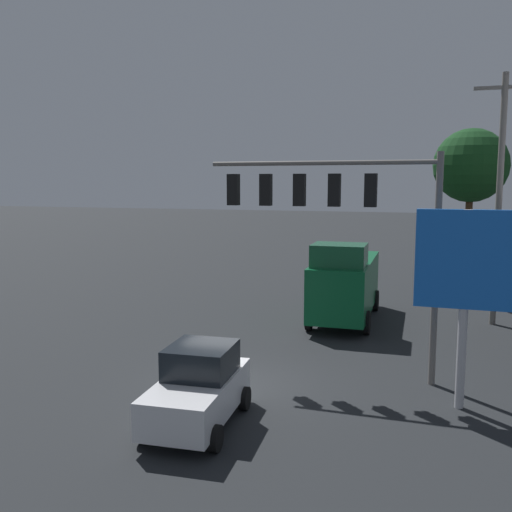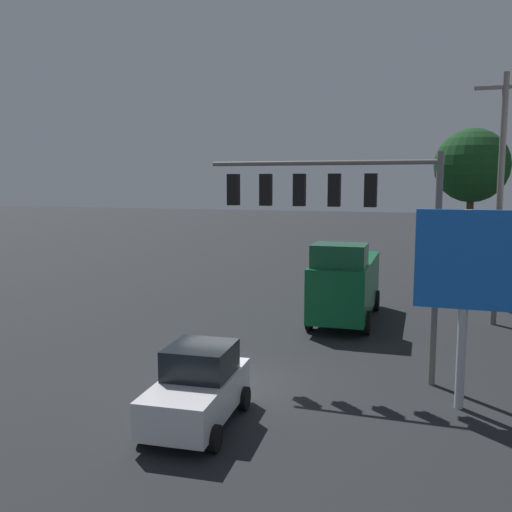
{
  "view_description": "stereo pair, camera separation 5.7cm",
  "coord_description": "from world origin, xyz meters",
  "px_view_note": "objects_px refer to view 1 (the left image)",
  "views": [
    {
      "loc": [
        -5.75,
        15.45,
        6.05
      ],
      "look_at": [
        0.0,
        -2.0,
        3.64
      ],
      "focal_mm": 40.0,
      "sensor_mm": 36.0,
      "label": 1
    },
    {
      "loc": [
        -5.8,
        15.44,
        6.05
      ],
      "look_at": [
        0.0,
        -2.0,
        3.64
      ],
      "focal_mm": 40.0,
      "sensor_mm": 36.0,
      "label": 2
    }
  ],
  "objects_px": {
    "traffic_signal_assembly": "(336,206)",
    "utility_pole": "(499,195)",
    "price_sign": "(466,268)",
    "street_tree": "(471,166)",
    "delivery_truck": "(345,283)",
    "hatchback_crossing": "(198,388)"
  },
  "relations": [
    {
      "from": "traffic_signal_assembly",
      "to": "utility_pole",
      "type": "xyz_separation_m",
      "value": [
        -5.3,
        -8.39,
        0.22
      ]
    },
    {
      "from": "price_sign",
      "to": "street_tree",
      "type": "distance_m",
      "value": 16.53
    },
    {
      "from": "price_sign",
      "to": "delivery_truck",
      "type": "bearing_deg",
      "value": -62.33
    },
    {
      "from": "utility_pole",
      "to": "street_tree",
      "type": "height_order",
      "value": "utility_pole"
    },
    {
      "from": "traffic_signal_assembly",
      "to": "hatchback_crossing",
      "type": "height_order",
      "value": "traffic_signal_assembly"
    },
    {
      "from": "traffic_signal_assembly",
      "to": "utility_pole",
      "type": "relative_size",
      "value": 0.68
    },
    {
      "from": "price_sign",
      "to": "hatchback_crossing",
      "type": "bearing_deg",
      "value": 26.76
    },
    {
      "from": "utility_pole",
      "to": "street_tree",
      "type": "relative_size",
      "value": 1.19
    },
    {
      "from": "hatchback_crossing",
      "to": "street_tree",
      "type": "relative_size",
      "value": 0.44
    },
    {
      "from": "delivery_truck",
      "to": "traffic_signal_assembly",
      "type": "bearing_deg",
      "value": 4.71
    },
    {
      "from": "traffic_signal_assembly",
      "to": "hatchback_crossing",
      "type": "relative_size",
      "value": 1.82
    },
    {
      "from": "traffic_signal_assembly",
      "to": "delivery_truck",
      "type": "height_order",
      "value": "traffic_signal_assembly"
    },
    {
      "from": "traffic_signal_assembly",
      "to": "price_sign",
      "type": "height_order",
      "value": "traffic_signal_assembly"
    },
    {
      "from": "utility_pole",
      "to": "delivery_truck",
      "type": "relative_size",
      "value": 1.52
    },
    {
      "from": "price_sign",
      "to": "hatchback_crossing",
      "type": "distance_m",
      "value": 7.56
    },
    {
      "from": "traffic_signal_assembly",
      "to": "price_sign",
      "type": "relative_size",
      "value": 1.33
    },
    {
      "from": "street_tree",
      "to": "delivery_truck",
      "type": "bearing_deg",
      "value": 55.42
    },
    {
      "from": "delivery_truck",
      "to": "hatchback_crossing",
      "type": "height_order",
      "value": "delivery_truck"
    },
    {
      "from": "street_tree",
      "to": "traffic_signal_assembly",
      "type": "bearing_deg",
      "value": 73.22
    },
    {
      "from": "traffic_signal_assembly",
      "to": "utility_pole",
      "type": "bearing_deg",
      "value": -122.29
    },
    {
      "from": "price_sign",
      "to": "hatchback_crossing",
      "type": "xyz_separation_m",
      "value": [
        6.24,
        3.15,
        -2.87
      ]
    },
    {
      "from": "utility_pole",
      "to": "price_sign",
      "type": "height_order",
      "value": "utility_pole"
    }
  ]
}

